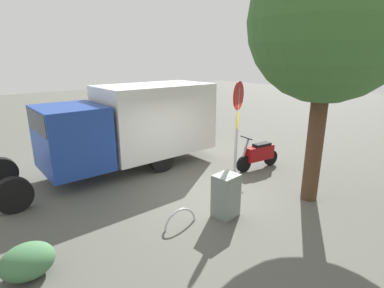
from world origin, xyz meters
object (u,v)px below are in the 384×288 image
at_px(box_truck_near, 131,123).
at_px(utility_cabinet, 226,196).
at_px(motorcycle, 259,154).
at_px(bike_rack_hoop, 180,225).
at_px(street_tree, 329,23).
at_px(stop_sign, 237,120).

xyz_separation_m(box_truck_near, utility_cabinet, (-0.10, 4.39, -1.04)).
bearing_deg(motorcycle, bike_rack_hoop, 23.37).
height_order(motorcycle, bike_rack_hoop, motorcycle).
height_order(street_tree, bike_rack_hoop, street_tree).
height_order(motorcycle, utility_cabinet, motorcycle).
bearing_deg(box_truck_near, bike_rack_hoop, 76.17).
height_order(box_truck_near, street_tree, street_tree).
bearing_deg(bike_rack_hoop, box_truck_near, -104.05).
bearing_deg(box_truck_near, street_tree, 116.09).
distance_m(street_tree, utility_cabinet, 4.70).
bearing_deg(bike_rack_hoop, street_tree, 162.18).
relative_size(box_truck_near, motorcycle, 3.96).
distance_m(box_truck_near, motorcycle, 4.48).
height_order(motorcycle, stop_sign, stop_sign).
height_order(box_truck_near, motorcycle, box_truck_near).
relative_size(street_tree, bike_rack_hoop, 7.53).
xyz_separation_m(box_truck_near, bike_rack_hoop, (1.02, 4.06, -1.57)).
xyz_separation_m(street_tree, utility_cabinet, (2.41, -0.80, -3.95)).
bearing_deg(motorcycle, street_tree, 79.39).
xyz_separation_m(motorcycle, street_tree, (0.78, 2.34, 3.96)).
bearing_deg(motorcycle, box_truck_near, -33.12).
xyz_separation_m(utility_cabinet, bike_rack_hoop, (1.12, -0.34, -0.53)).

